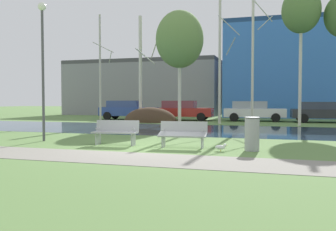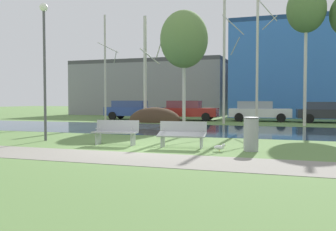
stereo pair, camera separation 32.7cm
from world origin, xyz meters
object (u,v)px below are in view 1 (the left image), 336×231
parked_van_nearest_blue (128,110)px  parked_wagon_fourth_dark (322,112)px  bench_right (183,134)px  streetlamp (43,49)px  parked_hatch_third_white (253,111)px  seagull (221,147)px  bench_left (116,132)px  trash_bin (252,133)px  parked_sedan_second_red (183,110)px

parked_van_nearest_blue → parked_wagon_fourth_dark: parked_van_nearest_blue is taller
bench_right → parked_van_nearest_blue: (-8.69, 15.66, 0.34)m
streetlamp → parked_wagon_fourth_dark: 19.76m
parked_hatch_third_white → parked_wagon_fourth_dark: parked_hatch_third_white is taller
parked_van_nearest_blue → seagull: bearing=-58.1°
seagull → bench_right: bearing=160.4°
bench_left → seagull: size_ratio=4.21×
bench_left → bench_right: size_ratio=1.00×
bench_left → streetlamp: (-3.22, 0.36, 3.09)m
trash_bin → parked_van_nearest_blue: size_ratio=0.22×
streetlamp → parked_sedan_second_red: size_ratio=1.16×
bench_right → streetlamp: bearing=176.4°
streetlamp → parked_van_nearest_blue: (-3.02, 15.30, -2.75)m
bench_left → streetlamp: bearing=173.6°
bench_right → parked_wagon_fourth_dark: bearing=69.5°
bench_right → seagull: bearing=-19.6°
parked_van_nearest_blue → parked_sedan_second_red: parked_sedan_second_red is taller
bench_left → trash_bin: 4.70m
bench_right → trash_bin: (2.26, -0.10, 0.08)m
bench_right → parked_van_nearest_blue: parked_van_nearest_blue is taller
seagull → parked_van_nearest_blue: bearing=121.9°
trash_bin → parked_sedan_second_red: size_ratio=0.23×
bench_left → bench_right: bearing=0.0°
trash_bin → bench_right: bearing=177.4°
bench_left → bench_right: 2.44m
trash_bin → parked_hatch_third_white: parked_hatch_third_white is taller
bench_left → streetlamp: streetlamp is taller
bench_left → seagull: bearing=-7.2°
parked_van_nearest_blue → bench_left: bearing=-68.3°
parked_hatch_third_white → parked_van_nearest_blue: bearing=-176.0°
bench_left → parked_hatch_third_white: (3.71, 16.35, 0.32)m
seagull → streetlamp: 7.85m
bench_right → streetlamp: size_ratio=0.31×
streetlamp → parked_hatch_third_white: 17.65m
bench_left → parked_wagon_fourth_dark: parked_wagon_fourth_dark is taller
parked_van_nearest_blue → parked_hatch_third_white: parked_van_nearest_blue is taller
parked_sedan_second_red → parked_wagon_fourth_dark: size_ratio=1.05×
parked_sedan_second_red → parked_van_nearest_blue: bearing=-177.3°
parked_van_nearest_blue → streetlamp: bearing=-78.8°
seagull → parked_sedan_second_red: size_ratio=0.09×
trash_bin → parked_wagon_fourth_dark: size_ratio=0.24×
bench_right → seagull: (1.34, -0.48, -0.34)m
parked_wagon_fourth_dark → parked_hatch_third_white: bearing=176.5°
bench_right → parked_sedan_second_red: 16.40m
parked_van_nearest_blue → parked_sedan_second_red: size_ratio=1.03×
parked_sedan_second_red → trash_bin: bearing=-68.3°
trash_bin → parked_wagon_fourth_dark: (3.75, 16.16, 0.23)m
bench_right → trash_bin: size_ratio=1.55×
parked_wagon_fourth_dark → bench_right: bearing=-110.5°
trash_bin → streetlamp: 8.49m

